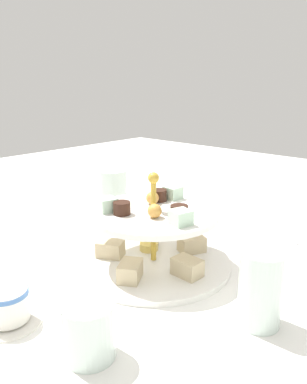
{
  "coord_description": "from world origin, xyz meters",
  "views": [
    {
      "loc": [
        -0.42,
        0.47,
        0.32
      ],
      "look_at": [
        0.0,
        0.0,
        0.14
      ],
      "focal_mm": 35.19,
      "sensor_mm": 36.0,
      "label": 1
    }
  ],
  "objects": [
    {
      "name": "ground_plane",
      "position": [
        0.0,
        0.0,
        0.0
      ],
      "size": [
        2.4,
        2.4,
        0.0
      ],
      "primitive_type": "plane",
      "color": "white"
    },
    {
      "name": "teacup_with_saucer",
      "position": [
        0.03,
        0.27,
        0.02
      ],
      "size": [
        0.09,
        0.09,
        0.05
      ],
      "color": "white",
      "rests_on": "ground_plane"
    },
    {
      "name": "tiered_serving_stand",
      "position": [
        0.0,
        -0.0,
        0.05
      ],
      "size": [
        0.28,
        0.28,
        0.18
      ],
      "color": "white",
      "rests_on": "ground_plane"
    },
    {
      "name": "butter_knife_left",
      "position": [
        -0.08,
        -0.29,
        0.0
      ],
      "size": [
        0.17,
        0.06,
        0.0
      ],
      "primitive_type": "cube",
      "rotation": [
        0.0,
        0.0,
        5.98
      ],
      "color": "silver",
      "rests_on": "ground_plane"
    },
    {
      "name": "water_glass_short_left",
      "position": [
        -0.11,
        0.23,
        0.04
      ],
      "size": [
        0.06,
        0.06,
        0.07
      ],
      "primitive_type": "cylinder",
      "color": "silver",
      "rests_on": "ground_plane"
    },
    {
      "name": "water_glass_mid_back",
      "position": [
        -0.23,
        0.03,
        0.05
      ],
      "size": [
        0.06,
        0.06,
        0.11
      ],
      "primitive_type": "cylinder",
      "color": "silver",
      "rests_on": "ground_plane"
    },
    {
      "name": "water_glass_tall_right",
      "position": [
        0.23,
        -0.11,
        0.06
      ],
      "size": [
        0.07,
        0.07,
        0.12
      ],
      "primitive_type": "cylinder",
      "color": "silver",
      "rests_on": "ground_plane"
    }
  ]
}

